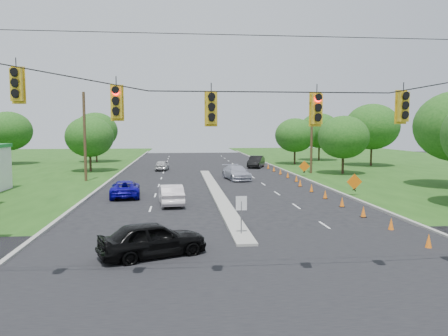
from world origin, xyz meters
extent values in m
plane|color=black|center=(0.00, 0.00, 0.00)|extent=(160.00, 160.00, 0.00)
cube|color=black|center=(0.00, 0.00, 0.00)|extent=(160.00, 14.00, 0.02)
cube|color=gray|center=(-10.10, 30.00, 0.00)|extent=(0.25, 110.00, 0.16)
cube|color=gray|center=(10.10, 30.00, 0.00)|extent=(0.25, 110.00, 0.16)
cube|color=gray|center=(0.00, 21.00, 0.00)|extent=(1.00, 34.00, 0.18)
cylinder|color=gray|center=(0.00, 6.00, 0.90)|extent=(0.06, 0.06, 1.80)
cube|color=white|center=(0.00, 6.00, 1.70)|extent=(0.55, 0.04, 0.70)
cylinder|color=black|center=(0.00, -1.00, 7.00)|extent=(24.00, 0.04, 0.04)
cube|color=gold|center=(-8.00, -1.00, 6.75)|extent=(0.34, 0.24, 1.00)
cube|color=gold|center=(-5.00, -1.00, 6.22)|extent=(0.34, 0.24, 1.00)
cube|color=gold|center=(-2.00, -1.00, 6.05)|extent=(0.34, 0.24, 1.00)
cube|color=gold|center=(1.50, -1.00, 6.05)|extent=(0.34, 0.24, 1.00)
cube|color=gold|center=(4.50, -1.00, 6.14)|extent=(0.34, 0.24, 1.00)
cylinder|color=#422D1C|center=(-12.50, 30.00, 4.50)|extent=(0.28, 0.28, 9.00)
cylinder|color=#422D1C|center=(12.50, 35.00, 4.50)|extent=(0.28, 0.28, 9.00)
cone|color=orange|center=(8.08, 3.00, 0.35)|extent=(0.32, 0.32, 0.70)
cone|color=orange|center=(8.08, 6.50, 0.35)|extent=(0.32, 0.32, 0.70)
cone|color=orange|center=(8.08, 10.00, 0.35)|extent=(0.32, 0.32, 0.70)
cone|color=orange|center=(8.08, 13.50, 0.35)|extent=(0.32, 0.32, 0.70)
cone|color=orange|center=(8.08, 17.00, 0.35)|extent=(0.32, 0.32, 0.70)
cone|color=orange|center=(8.08, 20.50, 0.35)|extent=(0.32, 0.32, 0.70)
cone|color=orange|center=(8.08, 24.00, 0.35)|extent=(0.32, 0.32, 0.70)
cone|color=orange|center=(8.68, 27.50, 0.35)|extent=(0.32, 0.32, 0.70)
cone|color=orange|center=(8.68, 31.00, 0.35)|extent=(0.32, 0.32, 0.70)
cone|color=orange|center=(8.68, 34.50, 0.35)|extent=(0.32, 0.32, 0.70)
cone|color=orange|center=(8.68, 38.00, 0.35)|extent=(0.32, 0.32, 0.70)
cone|color=orange|center=(8.68, 41.50, 0.35)|extent=(0.32, 0.32, 0.70)
cone|color=orange|center=(8.68, 45.00, 0.35)|extent=(0.32, 0.32, 0.70)
cube|color=black|center=(10.80, 18.00, 0.55)|extent=(0.06, 0.58, 0.26)
cube|color=black|center=(10.80, 18.00, 0.55)|extent=(0.06, 0.58, 0.26)
cube|color=orange|center=(10.80, 18.00, 1.15)|extent=(1.27, 0.05, 1.27)
cube|color=black|center=(10.80, 32.00, 0.55)|extent=(0.06, 0.58, 0.26)
cube|color=black|center=(10.80, 32.00, 0.55)|extent=(0.06, 0.58, 0.26)
cube|color=orange|center=(10.80, 32.00, 1.15)|extent=(1.27, 0.05, 1.27)
cylinder|color=black|center=(-28.00, 52.00, 1.44)|extent=(0.28, 0.28, 2.88)
ellipsoid|color=#194C14|center=(-28.00, 52.00, 4.96)|extent=(6.72, 6.72, 5.76)
cylinder|color=black|center=(-14.00, 40.00, 1.26)|extent=(0.28, 0.28, 2.52)
ellipsoid|color=#194C14|center=(-14.00, 40.00, 4.34)|extent=(5.88, 5.88, 5.04)
cylinder|color=black|center=(-16.00, 55.00, 1.44)|extent=(0.28, 0.28, 2.88)
ellipsoid|color=#194C14|center=(-16.00, 55.00, 4.96)|extent=(6.72, 6.72, 5.76)
cylinder|color=black|center=(16.00, 34.00, 1.26)|extent=(0.28, 0.28, 2.52)
ellipsoid|color=#194C14|center=(16.00, 34.00, 4.34)|extent=(5.88, 5.88, 5.04)
cylinder|color=black|center=(24.00, 44.00, 1.62)|extent=(0.28, 0.28, 3.24)
ellipsoid|color=#194C14|center=(24.00, 44.00, 5.58)|extent=(7.56, 7.56, 6.48)
cylinder|color=black|center=(20.00, 55.00, 1.44)|extent=(0.28, 0.28, 2.88)
ellipsoid|color=#194C14|center=(20.00, 55.00, 4.96)|extent=(6.72, 6.72, 5.76)
cylinder|color=black|center=(14.00, 48.00, 1.26)|extent=(0.28, 0.28, 2.52)
ellipsoid|color=#194C14|center=(14.00, 48.00, 4.34)|extent=(5.88, 5.88, 5.04)
imported|color=black|center=(-4.19, 3.00, 0.77)|extent=(4.87, 3.41, 1.54)
imported|color=silver|center=(-3.65, 15.60, 0.73)|extent=(1.98, 4.56, 1.46)
imported|color=#0D0496|center=(-7.30, 19.45, 0.67)|extent=(2.61, 4.96, 1.33)
imported|color=#A3A5B5|center=(2.91, 29.96, 0.75)|extent=(2.91, 5.45, 1.50)
imported|color=#B6B6B6|center=(-5.25, 40.93, 0.65)|extent=(1.88, 3.93, 1.30)
imported|color=black|center=(7.44, 43.67, 0.80)|extent=(3.25, 5.15, 1.60)
camera|label=1|loc=(-3.04, -15.17, 5.43)|focal=35.00mm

